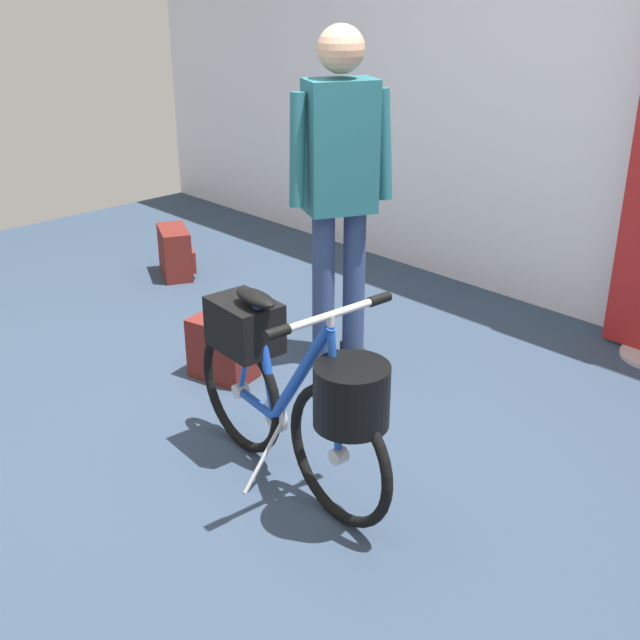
# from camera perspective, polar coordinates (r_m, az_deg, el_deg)

# --- Properties ---
(ground_plane) EXTENTS (7.47, 7.47, 0.00)m
(ground_plane) POSITION_cam_1_polar(r_m,az_deg,el_deg) (3.36, -4.77, -9.60)
(ground_plane) COLOR #2D3D51
(back_wall) EXTENTS (7.47, 0.10, 2.91)m
(back_wall) POSITION_cam_1_polar(r_m,az_deg,el_deg) (4.62, 18.26, 17.78)
(back_wall) COLOR silver
(back_wall) RESTS_ON ground_plane
(folding_bike_foreground) EXTENTS (1.15, 0.53, 0.82)m
(folding_bike_foreground) POSITION_cam_1_polar(r_m,az_deg,el_deg) (2.95, -1.93, -4.85)
(folding_bike_foreground) COLOR black
(folding_bike_foreground) RESTS_ON ground_plane
(visitor_near_wall) EXTENTS (0.37, 0.48, 1.63)m
(visitor_near_wall) POSITION_cam_1_polar(r_m,az_deg,el_deg) (3.79, 1.43, 9.79)
(visitor_near_wall) COLOR navy
(visitor_near_wall) RESTS_ON ground_plane
(backpack_on_floor) EXTENTS (0.34, 0.28, 0.30)m
(backpack_on_floor) POSITION_cam_1_polar(r_m,az_deg,el_deg) (3.92, -6.89, -2.03)
(backpack_on_floor) COLOR maroon
(backpack_on_floor) RESTS_ON ground_plane
(handbag_on_floor) EXTENTS (0.38, 0.31, 0.32)m
(handbag_on_floor) POSITION_cam_1_polar(r_m,az_deg,el_deg) (5.29, -10.25, 4.75)
(handbag_on_floor) COLOR maroon
(handbag_on_floor) RESTS_ON ground_plane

